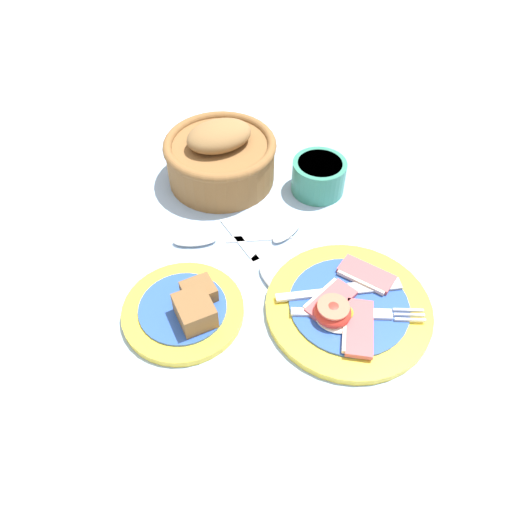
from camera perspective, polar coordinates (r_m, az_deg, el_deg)
ground_plane at (r=0.73m, az=5.77°, el=-5.30°), size 3.00×3.00×0.00m
breakfast_plate at (r=0.72m, az=10.37°, el=-5.80°), size 0.24×0.24×0.04m
bread_plate at (r=0.71m, az=-7.98°, el=-6.04°), size 0.17×0.17×0.05m
sugar_cup at (r=0.89m, az=7.17°, el=9.11°), size 0.09×0.09×0.06m
bread_basket at (r=0.90m, az=-4.08°, el=11.27°), size 0.20×0.20×0.11m
teaspoon_by_saucer at (r=0.80m, az=2.12°, el=1.81°), size 0.16×0.14×0.01m
teaspoon_near_cup at (r=0.81m, az=-5.08°, el=1.89°), size 0.19×0.03×0.01m
teaspoon_stray at (r=0.76m, az=0.96°, el=-1.48°), size 0.09×0.19×0.01m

